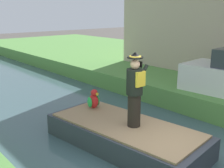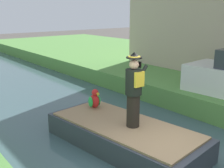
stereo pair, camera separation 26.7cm
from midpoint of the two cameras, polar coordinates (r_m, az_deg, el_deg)
name	(u,v)px [view 2 (the right image)]	position (r m, az deg, el deg)	size (l,w,h in m)	color
boat	(124,135)	(7.29, 3.55, -10.34)	(2.27, 4.38, 0.61)	#333842
person_pirate	(134,90)	(6.73, 5.61, -1.30)	(0.61, 0.42, 1.85)	black
parrot_plush	(95,100)	(8.21, -2.65, -3.21)	(0.36, 0.35, 0.57)	red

